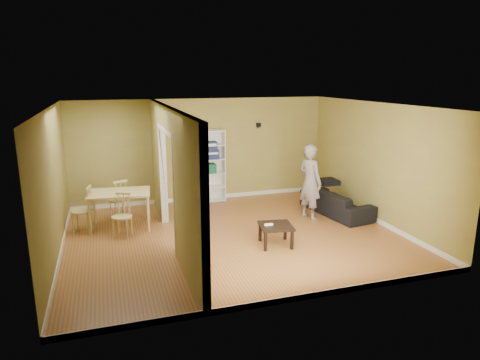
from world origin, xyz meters
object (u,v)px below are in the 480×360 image
at_px(bookshelf, 209,166).
at_px(dining_table, 119,196).
at_px(chair_near, 122,216).
at_px(chair_far, 119,199).
at_px(sofa, 336,198).
at_px(person, 310,176).
at_px(chair_left, 82,210).
at_px(coffee_table, 276,228).

distance_m(bookshelf, dining_table, 2.68).
bearing_deg(chair_near, chair_far, 112.76).
relative_size(sofa, dining_table, 1.54).
height_order(person, bookshelf, person).
distance_m(sofa, dining_table, 4.88).
bearing_deg(sofa, person, 89.94).
xyz_separation_m(sofa, chair_near, (-4.83, -0.01, 0.07)).
distance_m(chair_left, chair_near, 0.92).
relative_size(person, dining_table, 1.59).
bearing_deg(person, bookshelf, 23.57).
distance_m(bookshelf, chair_near, 3.03).
xyz_separation_m(coffee_table, chair_far, (-2.77, 2.55, 0.12)).
bearing_deg(chair_near, coffee_table, -4.10).
bearing_deg(bookshelf, chair_near, -139.15).
bearing_deg(sofa, bookshelf, 44.25).
relative_size(coffee_table, chair_left, 0.62).
xyz_separation_m(dining_table, chair_far, (-0.01, 0.65, -0.24)).
xyz_separation_m(dining_table, chair_left, (-0.76, -0.05, -0.22)).
height_order(sofa, chair_near, chair_near).
bearing_deg(chair_near, bookshelf, 62.82).
relative_size(dining_table, chair_near, 1.42).
bearing_deg(coffee_table, sofa, 33.13).
bearing_deg(chair_near, dining_table, 112.75).
xyz_separation_m(coffee_table, chair_left, (-3.52, 1.85, 0.14)).
distance_m(person, dining_table, 4.15).
distance_m(coffee_table, chair_left, 3.98).
distance_m(bookshelf, chair_left, 3.39).
bearing_deg(bookshelf, chair_far, -161.80).
relative_size(sofa, person, 0.97).
bearing_deg(dining_table, coffee_table, -34.64).
bearing_deg(sofa, chair_far, 67.60).
height_order(dining_table, chair_far, chair_far).
bearing_deg(sofa, coffee_table, 114.64).
bearing_deg(chair_far, person, 141.85).
bearing_deg(chair_near, person, 20.52).
relative_size(person, chair_near, 2.26).
height_order(coffee_table, chair_left, chair_left).
xyz_separation_m(chair_near, chair_far, (-0.02, 1.21, 0.02)).
relative_size(bookshelf, chair_left, 1.89).
height_order(bookshelf, chair_left, bookshelf).
relative_size(coffee_table, chair_near, 0.69).
relative_size(sofa, chair_far, 2.10).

